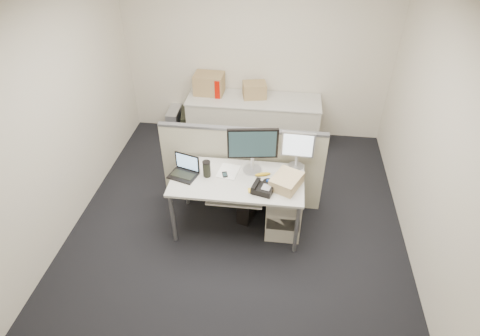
# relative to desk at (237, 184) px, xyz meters

# --- Properties ---
(floor) EXTENTS (4.00, 4.50, 0.01)m
(floor) POSITION_rel_desk_xyz_m (0.00, 0.00, -0.67)
(floor) COLOR black
(floor) RESTS_ON ground
(wall_back) EXTENTS (4.00, 0.02, 2.70)m
(wall_back) POSITION_rel_desk_xyz_m (0.00, 2.25, 0.69)
(wall_back) COLOR beige
(wall_back) RESTS_ON ground
(wall_front) EXTENTS (4.00, 0.02, 2.70)m
(wall_front) POSITION_rel_desk_xyz_m (0.00, -2.25, 0.69)
(wall_front) COLOR beige
(wall_front) RESTS_ON ground
(wall_left) EXTENTS (0.02, 4.50, 2.70)m
(wall_left) POSITION_rel_desk_xyz_m (-2.00, 0.00, 0.69)
(wall_left) COLOR beige
(wall_left) RESTS_ON ground
(wall_right) EXTENTS (0.02, 4.50, 2.70)m
(wall_right) POSITION_rel_desk_xyz_m (2.00, 0.00, 0.69)
(wall_right) COLOR beige
(wall_right) RESTS_ON ground
(desk) EXTENTS (1.50, 0.75, 0.73)m
(desk) POSITION_rel_desk_xyz_m (0.00, 0.00, 0.00)
(desk) COLOR silver
(desk) RESTS_ON floor
(keyboard_tray) EXTENTS (0.62, 0.32, 0.02)m
(keyboard_tray) POSITION_rel_desk_xyz_m (0.00, -0.18, -0.04)
(keyboard_tray) COLOR silver
(keyboard_tray) RESTS_ON desk
(drawer_pedestal) EXTENTS (0.40, 0.55, 0.65)m
(drawer_pedestal) POSITION_rel_desk_xyz_m (0.55, 0.05, -0.34)
(drawer_pedestal) COLOR beige
(drawer_pedestal) RESTS_ON floor
(cubicle_partition) EXTENTS (2.00, 0.06, 1.10)m
(cubicle_partition) POSITION_rel_desk_xyz_m (0.00, 0.45, -0.11)
(cubicle_partition) COLOR #B1AB91
(cubicle_partition) RESTS_ON floor
(back_counter) EXTENTS (2.00, 0.60, 0.72)m
(back_counter) POSITION_rel_desk_xyz_m (0.00, 1.93, -0.30)
(back_counter) COLOR beige
(back_counter) RESTS_ON floor
(monitor_main) EXTENTS (0.59, 0.30, 0.56)m
(monitor_main) POSITION_rel_desk_xyz_m (0.15, 0.18, 0.35)
(monitor_main) COLOR black
(monitor_main) RESTS_ON desk
(monitor_small) EXTENTS (0.39, 0.20, 0.46)m
(monitor_small) POSITION_rel_desk_xyz_m (0.65, 0.32, 0.30)
(monitor_small) COLOR #B7B7BC
(monitor_small) RESTS_ON desk
(laptop) EXTENTS (0.36, 0.31, 0.23)m
(laptop) POSITION_rel_desk_xyz_m (-0.62, -0.02, 0.18)
(laptop) COLOR black
(laptop) RESTS_ON desk
(trackball) EXTENTS (0.15, 0.15, 0.04)m
(trackball) POSITION_rel_desk_xyz_m (0.35, -0.05, 0.09)
(trackball) COLOR black
(trackball) RESTS_ON desk
(desk_phone) EXTENTS (0.26, 0.23, 0.07)m
(desk_phone) POSITION_rel_desk_xyz_m (0.30, -0.18, 0.10)
(desk_phone) COLOR black
(desk_phone) RESTS_ON desk
(paper_stack) EXTENTS (0.26, 0.31, 0.01)m
(paper_stack) POSITION_rel_desk_xyz_m (-0.12, 0.12, 0.07)
(paper_stack) COLOR white
(paper_stack) RESTS_ON desk
(sticky_pad) EXTENTS (0.09, 0.09, 0.01)m
(sticky_pad) POSITION_rel_desk_xyz_m (0.18, -0.18, 0.07)
(sticky_pad) COLOR yellow
(sticky_pad) RESTS_ON desk
(travel_mug) EXTENTS (0.11, 0.11, 0.18)m
(travel_mug) POSITION_rel_desk_xyz_m (-0.35, 0.02, 0.16)
(travel_mug) COLOR black
(travel_mug) RESTS_ON desk
(banana) EXTENTS (0.19, 0.10, 0.04)m
(banana) POSITION_rel_desk_xyz_m (0.28, 0.10, 0.09)
(banana) COLOR gold
(banana) RESTS_ON desk
(cellphone) EXTENTS (0.09, 0.12, 0.01)m
(cellphone) POSITION_rel_desk_xyz_m (-0.15, 0.05, 0.07)
(cellphone) COLOR black
(cellphone) RESTS_ON desk
(manila_folders) EXTENTS (0.39, 0.43, 0.13)m
(manila_folders) POSITION_rel_desk_xyz_m (0.55, -0.05, 0.13)
(manila_folders) COLOR tan
(manila_folders) RESTS_ON desk
(keyboard) EXTENTS (0.44, 0.27, 0.02)m
(keyboard) POSITION_rel_desk_xyz_m (-0.05, -0.14, -0.02)
(keyboard) COLOR black
(keyboard) RESTS_ON keyboard_tray
(pc_tower_desk) EXTENTS (0.27, 0.43, 0.37)m
(pc_tower_desk) POSITION_rel_desk_xyz_m (0.12, 0.20, -0.48)
(pc_tower_desk) COLOR black
(pc_tower_desk) RESTS_ON floor
(pc_tower_spare_dark) EXTENTS (0.28, 0.51, 0.45)m
(pc_tower_spare_dark) POSITION_rel_desk_xyz_m (-1.05, 1.94, -0.44)
(pc_tower_spare_dark) COLOR black
(pc_tower_spare_dark) RESTS_ON floor
(pc_tower_spare_silver) EXTENTS (0.19, 0.45, 0.42)m
(pc_tower_spare_silver) POSITION_rel_desk_xyz_m (-1.30, 2.03, -0.46)
(pc_tower_spare_silver) COLOR #B7B7BC
(pc_tower_spare_silver) RESTS_ON floor
(cardboard_box_left) EXTENTS (0.45, 0.34, 0.33)m
(cardboard_box_left) POSITION_rel_desk_xyz_m (-0.70, 2.05, 0.22)
(cardboard_box_left) COLOR #A1884E
(cardboard_box_left) RESTS_ON back_counter
(cardboard_box_right) EXTENTS (0.39, 0.33, 0.25)m
(cardboard_box_right) POSITION_rel_desk_xyz_m (0.00, 2.00, 0.18)
(cardboard_box_right) COLOR #A1884E
(cardboard_box_right) RESTS_ON back_counter
(red_binder) EXTENTS (0.08, 0.32, 0.30)m
(red_binder) POSITION_rel_desk_xyz_m (-0.55, 2.03, 0.21)
(red_binder) COLOR #BA0F01
(red_binder) RESTS_ON back_counter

